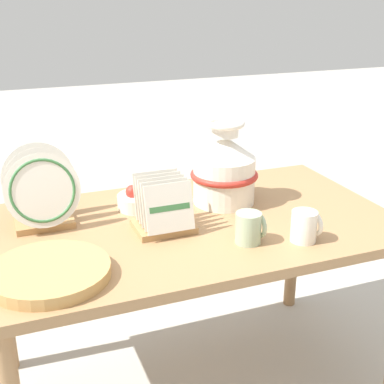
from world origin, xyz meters
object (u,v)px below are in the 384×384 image
at_px(dish_rack_square_plates, 163,212).
at_px(mug_sage_glaze, 250,228).
at_px(ceramic_vase, 224,168).
at_px(wicker_charger_stack, 50,272).
at_px(mug_cream_glaze, 305,226).
at_px(dish_rack_round_plates, 42,196).
at_px(fruit_bowl, 139,199).

relative_size(dish_rack_square_plates, mug_sage_glaze, 1.91).
distance_m(ceramic_vase, mug_sage_glaze, 0.36).
xyz_separation_m(ceramic_vase, wicker_charger_stack, (-0.69, -0.35, -0.12)).
height_order(ceramic_vase, mug_sage_glaze, ceramic_vase).
relative_size(ceramic_vase, mug_cream_glaze, 3.09).
height_order(wicker_charger_stack, mug_cream_glaze, mug_cream_glaze).
height_order(dish_rack_round_plates, fruit_bowl, dish_rack_round_plates).
relative_size(dish_rack_square_plates, wicker_charger_stack, 0.57).
bearing_deg(ceramic_vase, mug_cream_glaze, -75.29).
xyz_separation_m(ceramic_vase, dish_rack_round_plates, (-0.66, 0.03, -0.03)).
bearing_deg(dish_rack_round_plates, mug_cream_glaze, -28.95).
xyz_separation_m(dish_rack_square_plates, mug_cream_glaze, (0.40, -0.25, -0.01)).
bearing_deg(mug_sage_glaze, fruit_bowl, 121.82).
relative_size(mug_cream_glaze, fruit_bowl, 0.64).
xyz_separation_m(mug_cream_glaze, mug_sage_glaze, (-0.17, 0.05, 0.00)).
xyz_separation_m(ceramic_vase, fruit_bowl, (-0.32, 0.06, -0.10)).
relative_size(dish_rack_square_plates, fruit_bowl, 1.22).
distance_m(dish_rack_round_plates, dish_rack_square_plates, 0.41).
bearing_deg(dish_rack_round_plates, ceramic_vase, -2.18).
relative_size(wicker_charger_stack, mug_cream_glaze, 3.37).
relative_size(ceramic_vase, mug_sage_glaze, 3.09).
bearing_deg(ceramic_vase, dish_rack_round_plates, 177.82).
relative_size(ceramic_vase, dish_rack_square_plates, 1.62).
xyz_separation_m(ceramic_vase, dish_rack_square_plates, (-0.29, -0.15, -0.07)).
xyz_separation_m(dish_rack_round_plates, wicker_charger_stack, (-0.03, -0.37, -0.09)).
bearing_deg(ceramic_vase, wicker_charger_stack, -153.43).
bearing_deg(ceramic_vase, fruit_bowl, 169.72).
height_order(dish_rack_square_plates, mug_cream_glaze, dish_rack_square_plates).
height_order(mug_cream_glaze, fruit_bowl, mug_cream_glaze).
bearing_deg(mug_sage_glaze, mug_cream_glaze, -17.35).
distance_m(dish_rack_round_plates, mug_sage_glaze, 0.70).
relative_size(wicker_charger_stack, fruit_bowl, 2.15).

